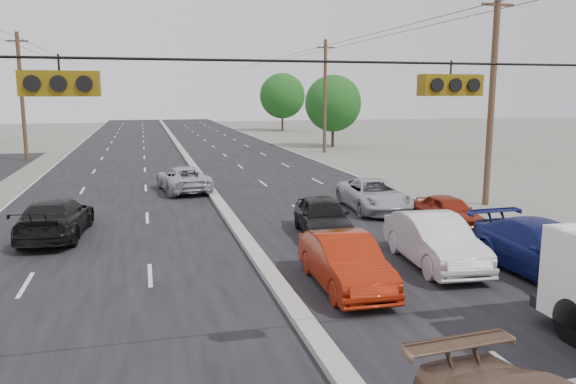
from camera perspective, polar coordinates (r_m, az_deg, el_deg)
name	(u,v)px	position (r m, az deg, el deg)	size (l,w,h in m)	color
road_surface	(196,172)	(38.92, -9.31, 2.01)	(20.00, 160.00, 0.02)	black
center_median	(196,171)	(38.91, -9.31, 2.16)	(0.50, 160.00, 0.20)	gray
utility_pole_left_c	(22,96)	(49.25, -25.43, 8.80)	(1.60, 0.30, 10.00)	#422D1E
utility_pole_right_b	(492,98)	(28.31, 20.00, 8.98)	(1.60, 0.30, 10.00)	#422D1E
utility_pole_right_c	(325,96)	(50.96, 3.78, 9.74)	(1.60, 0.30, 10.00)	#422D1E
traffic_signals	(445,82)	(9.69, 15.64, 10.66)	(25.00, 0.30, 0.54)	black
tree_right_mid	(333,103)	(56.50, 4.60, 8.97)	(5.60, 5.60, 7.14)	#382619
tree_right_far	(282,96)	(80.77, -0.58, 9.74)	(6.40, 6.40, 8.16)	#382619
red_sedan	(345,262)	(15.60, 5.81, -7.14)	(1.56, 4.46, 1.47)	maroon
queue_car_a	(323,217)	(21.14, 3.57, -2.54)	(1.74, 4.33, 1.48)	black
queue_car_b	(434,241)	(18.08, 14.64, -4.84)	(1.67, 4.79, 1.58)	silver
queue_car_c	(374,195)	(25.98, 8.70, -0.35)	(2.35, 5.09, 1.42)	#A7AAAF
queue_car_d	(547,251)	(18.07, 24.86, -5.48)	(2.20, 5.42, 1.57)	navy
queue_car_e	(449,212)	(23.37, 16.01, -1.95)	(1.51, 3.75, 1.28)	maroon
oncoming_near	(56,218)	(22.53, -22.54, -2.48)	(2.10, 5.17, 1.50)	black
oncoming_far	(183,179)	(31.15, -10.60, 1.29)	(2.30, 4.99, 1.39)	#A5A9AD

